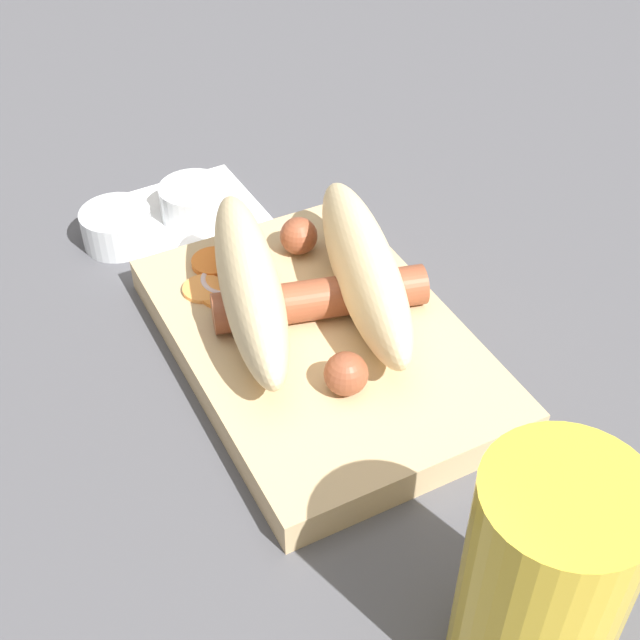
# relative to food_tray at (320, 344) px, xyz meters

# --- Properties ---
(ground_plane) EXTENTS (3.00, 3.00, 0.00)m
(ground_plane) POSITION_rel_food_tray_xyz_m (0.00, 0.00, -0.01)
(ground_plane) COLOR #4C4C51
(food_tray) EXTENTS (0.26, 0.18, 0.02)m
(food_tray) POSITION_rel_food_tray_xyz_m (0.00, 0.00, 0.00)
(food_tray) COLOR tan
(food_tray) RESTS_ON ground_plane
(bread_roll) EXTENTS (0.21, 0.16, 0.06)m
(bread_roll) POSITION_rel_food_tray_xyz_m (-0.02, 0.00, 0.04)
(bread_roll) COLOR beige
(bread_roll) RESTS_ON food_tray
(sausage) EXTENTS (0.17, 0.15, 0.03)m
(sausage) POSITION_rel_food_tray_xyz_m (-0.02, 0.01, 0.03)
(sausage) COLOR brown
(sausage) RESTS_ON food_tray
(pickled_veggies) EXTENTS (0.08, 0.07, 0.00)m
(pickled_veggies) POSITION_rel_food_tray_xyz_m (-0.08, -0.04, 0.01)
(pickled_veggies) COLOR orange
(pickled_veggies) RESTS_ON food_tray
(napkin) EXTENTS (0.12, 0.12, 0.00)m
(napkin) POSITION_rel_food_tray_xyz_m (-0.20, -0.02, -0.01)
(napkin) COLOR white
(napkin) RESTS_ON ground_plane
(condiment_cup_near) EXTENTS (0.06, 0.06, 0.03)m
(condiment_cup_near) POSITION_rel_food_tray_xyz_m (-0.19, -0.01, 0.00)
(condiment_cup_near) COLOR silver
(condiment_cup_near) RESTS_ON ground_plane
(condiment_cup_far) EXTENTS (0.06, 0.06, 0.03)m
(condiment_cup_far) POSITION_rel_food_tray_xyz_m (-0.19, -0.08, 0.00)
(condiment_cup_far) COLOR silver
(condiment_cup_far) RESTS_ON ground_plane
(drink_glass) EXTENTS (0.08, 0.08, 0.14)m
(drink_glass) POSITION_rel_food_tray_xyz_m (0.24, -0.01, 0.06)
(drink_glass) COLOR gold
(drink_glass) RESTS_ON ground_plane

